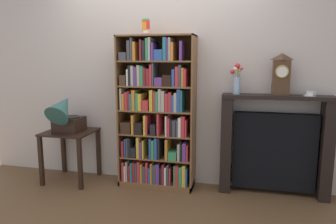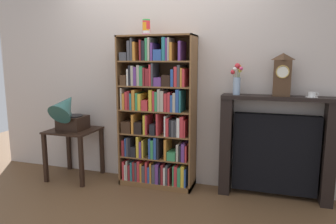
# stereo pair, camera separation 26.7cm
# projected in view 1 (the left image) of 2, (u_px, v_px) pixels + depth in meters

# --- Properties ---
(ground_plane) EXTENTS (8.03, 6.40, 0.02)m
(ground_plane) POSITION_uv_depth(u_px,v_px,m) (154.00, 190.00, 3.64)
(ground_plane) COLOR brown
(wall_back) EXTENTS (5.03, 0.08, 2.60)m
(wall_back) POSITION_uv_depth(u_px,v_px,m) (171.00, 76.00, 3.72)
(wall_back) COLOR beige
(wall_back) RESTS_ON ground
(bookshelf) EXTENTS (0.88, 0.33, 1.77)m
(bookshelf) POSITION_uv_depth(u_px,v_px,m) (156.00, 118.00, 3.63)
(bookshelf) COLOR brown
(bookshelf) RESTS_ON ground
(cup_stack) EXTENTS (0.09, 0.09, 0.17)m
(cup_stack) POSITION_uv_depth(u_px,v_px,m) (146.00, 27.00, 3.46)
(cup_stack) COLOR pink
(cup_stack) RESTS_ON bookshelf
(side_table_left) EXTENTS (0.58, 0.54, 0.63)m
(side_table_left) POSITION_uv_depth(u_px,v_px,m) (70.00, 142.00, 3.83)
(side_table_left) COLOR black
(side_table_left) RESTS_ON ground
(gramophone) EXTENTS (0.31, 0.49, 0.53)m
(gramophone) POSITION_uv_depth(u_px,v_px,m) (65.00, 114.00, 3.69)
(gramophone) COLOR black
(gramophone) RESTS_ON side_table_left
(fireplace_mantel) EXTENTS (1.17, 0.25, 1.12)m
(fireplace_mantel) POSITION_uv_depth(u_px,v_px,m) (274.00, 146.00, 3.43)
(fireplace_mantel) COLOR black
(fireplace_mantel) RESTS_ON ground
(mantel_clock) EXTENTS (0.17, 0.12, 0.44)m
(mantel_clock) POSITION_uv_depth(u_px,v_px,m) (281.00, 74.00, 3.27)
(mantel_clock) COLOR #472D1C
(mantel_clock) RESTS_ON fireplace_mantel
(flower_vase) EXTENTS (0.14, 0.15, 0.34)m
(flower_vase) POSITION_uv_depth(u_px,v_px,m) (237.00, 80.00, 3.39)
(flower_vase) COLOR #99B2D1
(flower_vase) RESTS_ON fireplace_mantel
(teacup_with_saucer) EXTENTS (0.13, 0.12, 0.05)m
(teacup_with_saucer) POSITION_uv_depth(u_px,v_px,m) (310.00, 94.00, 3.24)
(teacup_with_saucer) COLOR white
(teacup_with_saucer) RESTS_ON fireplace_mantel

